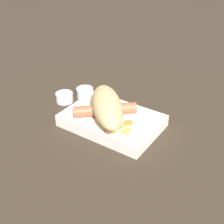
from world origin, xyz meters
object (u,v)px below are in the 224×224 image
(bread_roll, at_px, (107,106))
(sausage, at_px, (105,110))
(food_tray, at_px, (112,121))
(condiment_cup_near, at_px, (85,93))
(condiment_cup_far, at_px, (64,98))

(bread_roll, distance_m, sausage, 0.02)
(food_tray, distance_m, condiment_cup_near, 0.16)
(condiment_cup_far, bearing_deg, sausage, 169.01)
(food_tray, relative_size, bread_roll, 1.21)
(sausage, bearing_deg, condiment_cup_far, -10.99)
(sausage, bearing_deg, food_tray, -161.28)
(condiment_cup_far, bearing_deg, bread_roll, 168.54)
(food_tray, height_order, condiment_cup_near, food_tray)
(sausage, bearing_deg, condiment_cup_near, -33.15)
(food_tray, bearing_deg, sausage, 18.72)
(condiment_cup_far, bearing_deg, condiment_cup_near, -118.52)
(sausage, bearing_deg, bread_roll, 159.07)
(sausage, relative_size, condiment_cup_near, 2.93)
(sausage, height_order, condiment_cup_near, sausage)
(sausage, distance_m, condiment_cup_near, 0.16)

